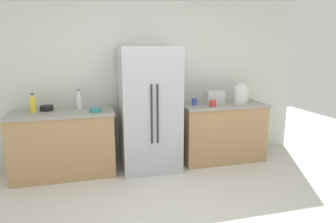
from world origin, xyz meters
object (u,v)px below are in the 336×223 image
object	(u,v)px
rice_cooker	(241,94)
toaster	(215,97)
bowl_a	(96,110)
refrigerator	(149,109)
bottle_a	(79,102)
cup_a	(194,102)
bowl_b	(47,108)
bottle_b	(33,105)
cup_b	(213,103)

from	to	relation	value
rice_cooker	toaster	bearing A→B (deg)	169.48
bowl_a	toaster	bearing A→B (deg)	4.81
refrigerator	bottle_a	bearing A→B (deg)	170.57
rice_cooker	cup_a	distance (m)	0.75
rice_cooker	bowl_b	bearing A→B (deg)	176.31
bottle_b	bowl_b	world-z (taller)	bottle_b
cup_a	bowl_a	xyz separation A→B (m)	(-1.46, -0.15, -0.02)
rice_cooker	cup_b	world-z (taller)	rice_cooker
refrigerator	cup_a	bearing A→B (deg)	5.01
cup_a	cup_b	xyz separation A→B (m)	(0.22, -0.19, -0.00)
cup_b	bowl_b	distance (m)	2.35
refrigerator	bowl_b	distance (m)	1.41
cup_a	cup_b	world-z (taller)	cup_a
bottle_b	bowl_b	bearing A→B (deg)	26.28
toaster	cup_a	bearing A→B (deg)	-179.59
refrigerator	bottle_b	distance (m)	1.56
bottle_b	cup_a	world-z (taller)	bottle_b
rice_cooker	bowl_b	world-z (taller)	rice_cooker
cup_a	bowl_b	size ratio (longest dim) A/B	0.56
rice_cooker	bowl_a	xyz separation A→B (m)	(-2.20, -0.08, -0.13)
toaster	bottle_b	size ratio (longest dim) A/B	1.08
toaster	cup_a	size ratio (longest dim) A/B	2.74
refrigerator	cup_a	world-z (taller)	refrigerator
bottle_b	bottle_a	bearing A→B (deg)	6.25
toaster	bottle_a	bearing A→B (deg)	177.27
bottle_a	cup_b	xyz separation A→B (m)	(1.89, -0.29, -0.06)
toaster	bowl_b	distance (m)	2.44
toaster	bottle_a	world-z (taller)	bottle_a
refrigerator	bottle_a	world-z (taller)	refrigerator
rice_cooker	bowl_b	size ratio (longest dim) A/B	1.80
cup_b	bowl_a	size ratio (longest dim) A/B	0.60
rice_cooker	bottle_b	bearing A→B (deg)	177.96
bottle_a	bottle_b	bearing A→B (deg)	-173.75
cup_a	cup_b	bearing A→B (deg)	-42.03
bottle_a	bowl_a	world-z (taller)	bottle_a
rice_cooker	bowl_a	distance (m)	2.21
refrigerator	cup_b	size ratio (longest dim) A/B	18.68
bottle_b	bowl_b	distance (m)	0.19
toaster	cup_b	size ratio (longest dim) A/B	2.87
cup_a	refrigerator	bearing A→B (deg)	-174.99
bottle_a	bowl_b	size ratio (longest dim) A/B	1.57
cup_b	bowl_b	xyz separation A→B (m)	(-2.33, 0.31, -0.01)
bowl_a	bowl_b	world-z (taller)	bowl_b
bottle_a	cup_a	size ratio (longest dim) A/B	2.80
toaster	rice_cooker	xyz separation A→B (m)	(0.41, -0.08, 0.05)
cup_b	bowl_a	bearing A→B (deg)	178.43
cup_b	bowl_b	world-z (taller)	cup_b
bottle_a	bottle_b	size ratio (longest dim) A/B	1.10
cup_a	bowl_b	bearing A→B (deg)	176.99
cup_a	cup_b	size ratio (longest dim) A/B	1.05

